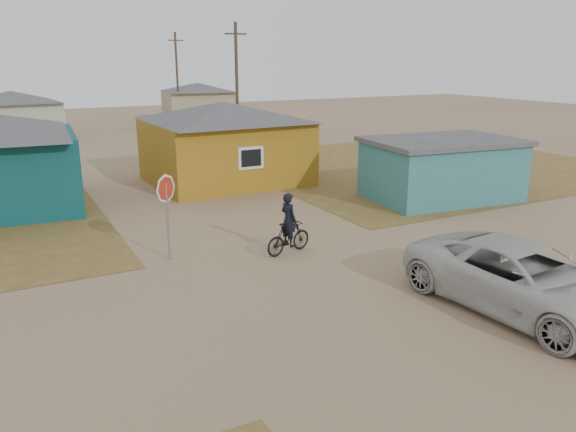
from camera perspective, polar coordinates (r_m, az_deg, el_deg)
The scene contains 11 objects.
ground at distance 14.96m, azimuth 4.77°, elevation -7.69°, with size 120.00×120.00×0.00m, color #977857.
grass_ne at distance 33.12m, azimuth 13.32°, elevation 5.11°, with size 20.00×18.00×0.00m, color brown.
house_yellow at distance 27.68m, azimuth -6.38°, elevation 7.57°, with size 7.72×6.76×3.90m.
shed_turquoise at distance 25.17m, azimuth 15.33°, elevation 4.67°, with size 6.71×4.93×2.60m.
house_pale_west at distance 45.74m, azimuth -26.09°, elevation 9.17°, with size 7.04×6.15×3.60m.
house_beige_east at distance 54.55m, azimuth -9.11°, elevation 11.40°, with size 6.95×6.05×3.60m.
utility_pole_near at distance 36.35m, azimuth -5.21°, elevation 12.96°, with size 1.40×0.20×8.00m.
utility_pole_far at distance 51.76m, azimuth -11.18°, elevation 13.60°, with size 1.40×0.20×8.00m.
stop_sign at distance 16.98m, azimuth -12.26°, elevation 1.80°, with size 0.85×0.27×2.66m.
cyclist at distance 17.50m, azimuth 0.06°, elevation -1.60°, with size 1.79×0.88×1.95m.
vehicle at distance 14.69m, azimuth 22.89°, elevation -5.94°, with size 2.74×5.95×1.65m, color beige.
Camera 1 is at (-7.43, -11.53, 5.98)m, focal length 35.00 mm.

